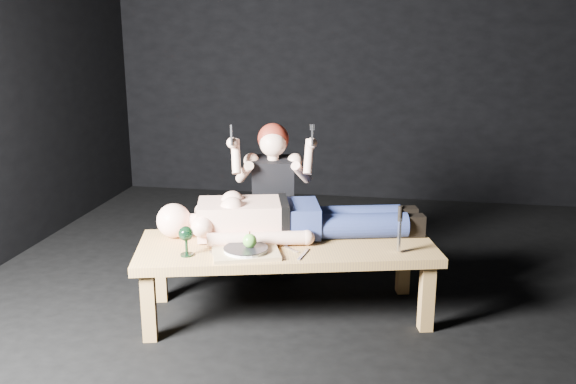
% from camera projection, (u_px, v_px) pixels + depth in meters
% --- Properties ---
extents(ground, '(5.00, 5.00, 0.00)m').
position_uv_depth(ground, '(343.00, 301.00, 3.97)').
color(ground, black).
rests_on(ground, ground).
extents(back_wall, '(5.00, 0.00, 5.00)m').
position_uv_depth(back_wall, '(371.00, 44.00, 5.96)').
color(back_wall, black).
rests_on(back_wall, ground).
extents(table, '(1.83, 1.06, 0.45)m').
position_uv_depth(table, '(287.00, 279.00, 3.74)').
color(table, '#B0843E').
rests_on(table, ground).
extents(lying_man, '(1.80, 0.94, 0.26)m').
position_uv_depth(lying_man, '(293.00, 214.00, 3.81)').
color(lying_man, beige).
rests_on(lying_man, table).
extents(kneeling_woman, '(0.69, 0.75, 1.12)m').
position_uv_depth(kneeling_woman, '(274.00, 200.00, 4.19)').
color(kneeling_woman, black).
rests_on(kneeling_woman, ground).
extents(serving_tray, '(0.43, 0.37, 0.02)m').
position_uv_depth(serving_tray, '(246.00, 253.00, 3.50)').
color(serving_tray, tan).
rests_on(serving_tray, table).
extents(plate, '(0.31, 0.31, 0.02)m').
position_uv_depth(plate, '(246.00, 249.00, 3.50)').
color(plate, white).
rests_on(plate, serving_tray).
extents(apple, '(0.08, 0.08, 0.08)m').
position_uv_depth(apple, '(250.00, 241.00, 3.49)').
color(apple, '#56A82E').
rests_on(apple, plate).
extents(goblet, '(0.10, 0.10, 0.17)m').
position_uv_depth(goblet, '(186.00, 241.00, 3.47)').
color(goblet, black).
rests_on(goblet, table).
extents(fork_flat, '(0.11, 0.16, 0.01)m').
position_uv_depth(fork_flat, '(215.00, 256.00, 3.48)').
color(fork_flat, '#B2B2B7').
rests_on(fork_flat, table).
extents(knife_flat, '(0.04, 0.18, 0.01)m').
position_uv_depth(knife_flat, '(303.00, 254.00, 3.51)').
color(knife_flat, '#B2B2B7').
rests_on(knife_flat, table).
extents(spoon_flat, '(0.14, 0.14, 0.01)m').
position_uv_depth(spoon_flat, '(289.00, 248.00, 3.60)').
color(spoon_flat, '#B2B2B7').
rests_on(spoon_flat, table).
extents(carving_knife, '(0.04, 0.05, 0.27)m').
position_uv_depth(carving_knife, '(400.00, 229.00, 3.51)').
color(carving_knife, '#B2B2B7').
rests_on(carving_knife, table).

